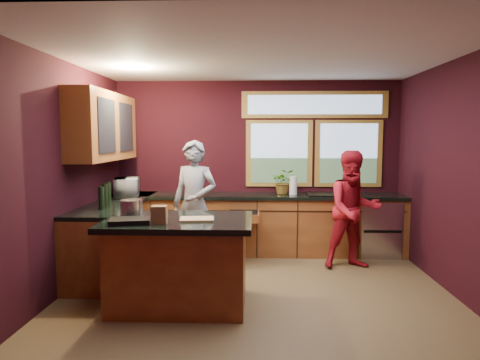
# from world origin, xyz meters

# --- Properties ---
(floor) EXTENTS (4.50, 4.50, 0.00)m
(floor) POSITION_xyz_m (0.00, 0.00, 0.00)
(floor) COLOR brown
(floor) RESTS_ON ground
(room_shell) EXTENTS (4.52, 4.02, 2.71)m
(room_shell) POSITION_xyz_m (-0.60, 0.32, 1.80)
(room_shell) COLOR black
(room_shell) RESTS_ON ground
(back_counter) EXTENTS (4.50, 0.64, 0.93)m
(back_counter) POSITION_xyz_m (0.20, 1.70, 0.46)
(back_counter) COLOR #613017
(back_counter) RESTS_ON floor
(left_counter) EXTENTS (0.64, 2.30, 0.93)m
(left_counter) POSITION_xyz_m (-1.95, 0.85, 0.47)
(left_counter) COLOR #613017
(left_counter) RESTS_ON floor
(island) EXTENTS (1.55, 1.05, 0.95)m
(island) POSITION_xyz_m (-0.84, -0.42, 0.48)
(island) COLOR #613017
(island) RESTS_ON floor
(person_grey) EXTENTS (0.74, 0.60, 1.77)m
(person_grey) POSITION_xyz_m (-0.86, 0.93, 0.88)
(person_grey) COLOR slate
(person_grey) RESTS_ON floor
(person_red) EXTENTS (0.89, 0.75, 1.63)m
(person_red) POSITION_xyz_m (1.33, 0.99, 0.81)
(person_red) COLOR #A3131F
(person_red) RESTS_ON floor
(microwave) EXTENTS (0.45, 0.57, 0.28)m
(microwave) POSITION_xyz_m (-1.92, 1.32, 1.07)
(microwave) COLOR #999999
(microwave) RESTS_ON left_counter
(potted_plant) EXTENTS (0.34, 0.30, 0.38)m
(potted_plant) POSITION_xyz_m (0.41, 1.75, 1.12)
(potted_plant) COLOR #999999
(potted_plant) RESTS_ON back_counter
(paper_towel) EXTENTS (0.12, 0.12, 0.28)m
(paper_towel) POSITION_xyz_m (0.56, 1.70, 1.07)
(paper_towel) COLOR silver
(paper_towel) RESTS_ON back_counter
(cutting_board) EXTENTS (0.38, 0.29, 0.02)m
(cutting_board) POSITION_xyz_m (-0.64, -0.47, 0.95)
(cutting_board) COLOR tan
(cutting_board) RESTS_ON island
(stock_pot) EXTENTS (0.24, 0.24, 0.18)m
(stock_pot) POSITION_xyz_m (-1.39, -0.27, 1.03)
(stock_pot) COLOR silver
(stock_pot) RESTS_ON island
(paper_bag) EXTENTS (0.15, 0.13, 0.18)m
(paper_bag) POSITION_xyz_m (-0.99, -0.67, 1.03)
(paper_bag) COLOR brown
(paper_bag) RESTS_ON island
(black_tray) EXTENTS (0.45, 0.36, 0.05)m
(black_tray) POSITION_xyz_m (-1.29, -0.67, 0.97)
(black_tray) COLOR black
(black_tray) RESTS_ON island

